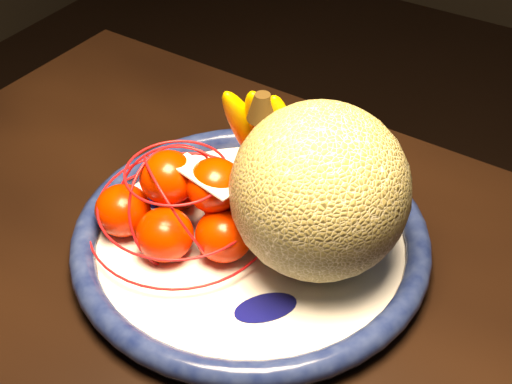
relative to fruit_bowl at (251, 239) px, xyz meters
The scene contains 5 objects.
fruit_bowl is the anchor object (origin of this frame).
cantaloupe 0.11m from the fruit_bowl, 11.59° to the left, with size 0.17×0.17×0.17m, color olive.
banana_bunch 0.10m from the fruit_bowl, 99.46° to the left, with size 0.11×0.11×0.17m.
mandarin_bag 0.08m from the fruit_bowl, 158.29° to the right, with size 0.20×0.20×0.12m.
price_tag 0.09m from the fruit_bowl, 149.16° to the right, with size 0.07×0.03×0.00m, color white.
Camera 1 is at (-0.05, -0.24, 1.22)m, focal length 50.00 mm.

